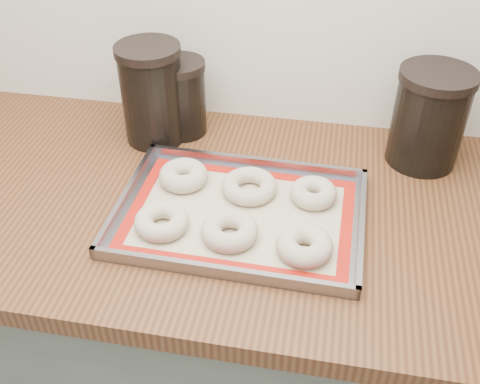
% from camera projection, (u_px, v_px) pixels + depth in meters
% --- Properties ---
extents(cabinet, '(3.00, 0.65, 0.86)m').
position_uv_depth(cabinet, '(241.00, 347.00, 1.39)').
color(cabinet, slate).
rests_on(cabinet, floor).
extents(countertop, '(3.06, 0.68, 0.04)m').
position_uv_depth(countertop, '(241.00, 208.00, 1.11)').
color(countertop, brown).
rests_on(countertop, cabinet).
extents(baking_tray, '(0.47, 0.34, 0.03)m').
position_uv_depth(baking_tray, '(240.00, 214.00, 1.06)').
color(baking_tray, gray).
rests_on(baking_tray, countertop).
extents(baking_mat, '(0.43, 0.30, 0.00)m').
position_uv_depth(baking_mat, '(240.00, 215.00, 1.06)').
color(baking_mat, '#C6B793').
rests_on(baking_mat, baking_tray).
extents(bagel_front_left, '(0.10, 0.10, 0.03)m').
position_uv_depth(bagel_front_left, '(162.00, 221.00, 1.02)').
color(bagel_front_left, beige).
rests_on(bagel_front_left, baking_mat).
extents(bagel_front_mid, '(0.12, 0.12, 0.04)m').
position_uv_depth(bagel_front_mid, '(230.00, 230.00, 1.00)').
color(bagel_front_mid, beige).
rests_on(bagel_front_mid, baking_mat).
extents(bagel_front_right, '(0.11, 0.11, 0.04)m').
position_uv_depth(bagel_front_right, '(304.00, 245.00, 0.97)').
color(bagel_front_right, beige).
rests_on(bagel_front_right, baking_mat).
extents(bagel_back_left, '(0.10, 0.10, 0.04)m').
position_uv_depth(bagel_back_left, '(183.00, 175.00, 1.13)').
color(bagel_back_left, beige).
rests_on(bagel_back_left, baking_mat).
extents(bagel_back_mid, '(0.13, 0.13, 0.03)m').
position_uv_depth(bagel_back_mid, '(249.00, 186.00, 1.10)').
color(bagel_back_mid, beige).
rests_on(bagel_back_mid, baking_mat).
extents(bagel_back_right, '(0.09, 0.09, 0.03)m').
position_uv_depth(bagel_back_right, '(314.00, 193.00, 1.08)').
color(bagel_back_right, beige).
rests_on(bagel_back_right, baking_mat).
extents(canister_left, '(0.14, 0.14, 0.22)m').
position_uv_depth(canister_left, '(152.00, 94.00, 1.21)').
color(canister_left, black).
rests_on(canister_left, countertop).
extents(canister_mid, '(0.11, 0.11, 0.17)m').
position_uv_depth(canister_mid, '(181.00, 97.00, 1.25)').
color(canister_mid, black).
rests_on(canister_mid, countertop).
extents(canister_right, '(0.15, 0.15, 0.21)m').
position_uv_depth(canister_right, '(429.00, 118.00, 1.15)').
color(canister_right, black).
rests_on(canister_right, countertop).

